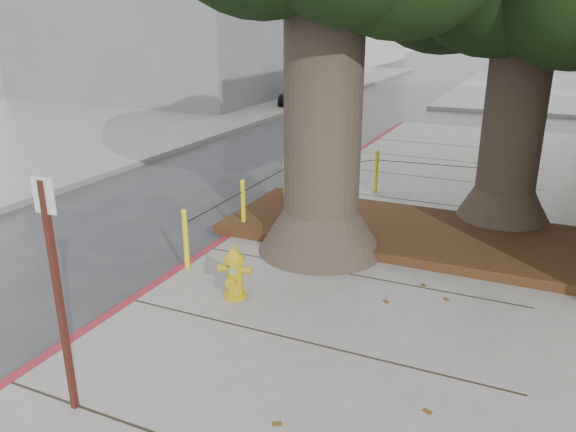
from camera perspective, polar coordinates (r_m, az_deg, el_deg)
name	(u,v)px	position (r m, az deg, el deg)	size (l,w,h in m)	color
ground	(263,342)	(7.06, -2.58, -12.68)	(140.00, 140.00, 0.00)	#28282B
sidewalk_opposite	(49,124)	(23.00, -23.10, 8.59)	(14.00, 60.00, 0.15)	slate
curb_red	(225,242)	(9.86, -6.40, -2.65)	(0.14, 26.00, 0.16)	maroon
planter_bed	(409,232)	(10.04, 12.21, -1.63)	(6.40, 2.60, 0.16)	black
bollard_ring	(325,190)	(10.80, 3.78, 2.70)	(3.79, 5.39, 0.95)	yellow
fire_hydrant	(235,272)	(7.63, -5.43, -5.72)	(0.41, 0.39, 0.76)	gold
signpost	(57,286)	(5.52, -22.41, -6.55)	(0.23, 0.06, 2.33)	#471911
car_dark	(305,93)	(26.42, 1.75, 12.37)	(1.58, 3.89, 1.13)	black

